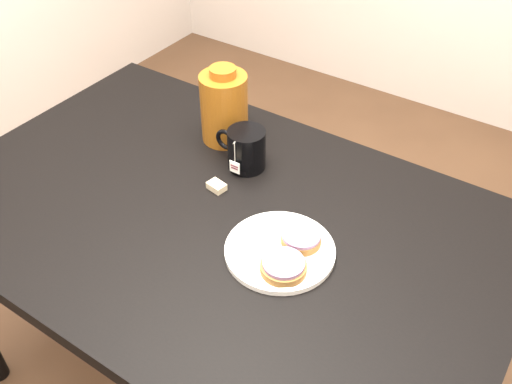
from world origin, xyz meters
TOP-DOWN VIEW (x-y plane):
  - ground_plane at (0.00, 0.00)m, footprint 4.00×4.00m
  - table at (0.00, 0.00)m, footprint 1.40×0.90m
  - plate at (0.20, -0.03)m, footprint 0.25×0.25m
  - bagel_back at (0.23, 0.02)m, footprint 0.13×0.13m
  - bagel_front at (0.24, -0.08)m, footprint 0.10×0.10m
  - mug at (-0.05, 0.19)m, footprint 0.15×0.11m
  - teabag_pouch at (-0.05, 0.07)m, footprint 0.05×0.04m
  - bagel_package at (-0.17, 0.27)m, footprint 0.17×0.17m

SIDE VIEW (x-z plane):
  - ground_plane at x=0.00m, z-range 0.00..0.00m
  - table at x=0.00m, z-range 0.29..1.04m
  - teabag_pouch at x=-0.05m, z-range 0.75..0.77m
  - plate at x=0.20m, z-range 0.75..0.77m
  - bagel_front at x=0.24m, z-range 0.76..0.79m
  - bagel_back at x=0.23m, z-range 0.76..0.79m
  - mug at x=-0.05m, z-range 0.75..0.86m
  - bagel_package at x=-0.17m, z-range 0.74..0.96m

